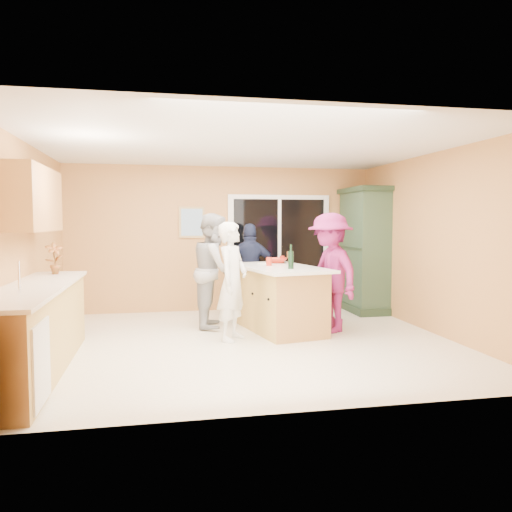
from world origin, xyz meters
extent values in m
plane|color=white|center=(0.00, 0.00, 0.00)|extent=(5.50, 5.50, 0.00)
cube|color=silver|center=(0.00, 0.00, 2.60)|extent=(5.50, 5.00, 0.10)
cube|color=#E09E5C|center=(0.00, 2.50, 1.30)|extent=(5.50, 0.10, 2.60)
cube|color=#E09E5C|center=(0.00, -2.50, 1.30)|extent=(5.50, 0.10, 2.60)
cube|color=#E09E5C|center=(-2.75, 0.00, 1.30)|extent=(0.10, 5.00, 2.60)
cube|color=#E09E5C|center=(2.75, 0.00, 1.30)|extent=(0.10, 5.00, 2.60)
cube|color=#B69347|center=(-2.45, -0.90, 0.45)|extent=(0.60, 3.00, 0.90)
cube|color=silver|center=(-2.44, -2.00, 0.40)|extent=(0.62, 0.60, 0.72)
cube|color=silver|center=(-2.44, -0.90, 0.92)|extent=(0.65, 3.05, 0.04)
cylinder|color=silver|center=(-2.45, -1.40, 1.09)|extent=(0.02, 0.02, 0.30)
cube|color=#B69347|center=(-2.58, -0.20, 1.88)|extent=(0.35, 1.60, 0.75)
cube|color=white|center=(1.05, 2.47, 1.05)|extent=(1.90, 0.05, 2.10)
cube|color=black|center=(1.05, 2.46, 1.05)|extent=(1.70, 0.03, 1.94)
cube|color=white|center=(1.05, 2.45, 1.05)|extent=(0.06, 0.04, 1.94)
cube|color=silver|center=(1.20, 2.44, 1.00)|extent=(0.02, 0.03, 0.12)
cube|color=#A28351|center=(-0.55, 2.48, 1.60)|extent=(0.46, 0.03, 0.56)
cube|color=#5487AF|center=(-0.55, 2.47, 1.60)|extent=(0.38, 0.02, 0.48)
cube|color=#B69347|center=(0.60, 0.65, 0.46)|extent=(1.13, 1.74, 0.91)
cube|color=silver|center=(0.60, 0.65, 0.93)|extent=(1.32, 1.97, 0.04)
cube|color=black|center=(0.60, 0.65, 0.05)|extent=(1.03, 1.64, 0.10)
cube|color=#1F321F|center=(2.49, 1.90, 0.07)|extent=(0.61, 1.16, 0.13)
cube|color=#304830|center=(2.49, 1.90, 1.10)|extent=(0.55, 1.10, 2.06)
cube|color=#1F321F|center=(2.49, 1.90, 2.17)|extent=(0.64, 1.21, 0.09)
imported|color=silver|center=(-0.16, 0.17, 0.80)|extent=(0.64, 0.70, 1.61)
imported|color=#A6A7A9|center=(-0.30, 1.10, 0.87)|extent=(0.79, 0.94, 1.74)
imported|color=#1C253E|center=(0.39, 1.79, 0.79)|extent=(0.96, 0.47, 1.58)
imported|color=#811C60|center=(1.32, 0.43, 0.87)|extent=(0.94, 1.26, 1.74)
imported|color=#AD2513|center=(0.72, 1.25, 0.99)|extent=(0.39, 0.39, 0.08)
imported|color=red|center=(-2.45, 0.26, 1.15)|extent=(0.26, 0.22, 0.42)
cylinder|color=#AD2513|center=(0.48, 0.78, 1.02)|extent=(0.10, 0.10, 0.13)
cylinder|color=#AD2513|center=(0.80, 1.24, 1.01)|extent=(0.08, 0.08, 0.11)
cylinder|color=black|center=(0.68, 0.25, 1.08)|extent=(0.08, 0.08, 0.25)
cylinder|color=black|center=(0.68, 0.25, 1.25)|extent=(0.03, 0.03, 0.09)
cylinder|color=silver|center=(0.48, 1.19, 0.96)|extent=(0.23, 0.23, 0.01)
camera|label=1|loc=(-1.14, -6.48, 1.62)|focal=35.00mm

